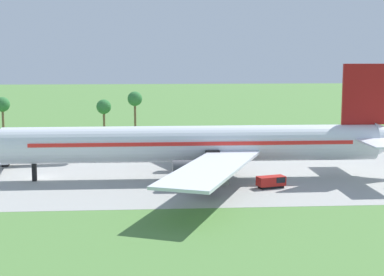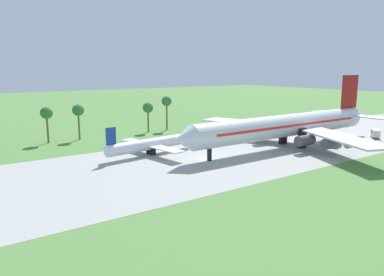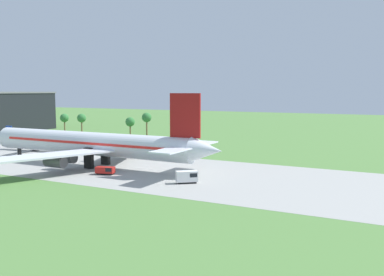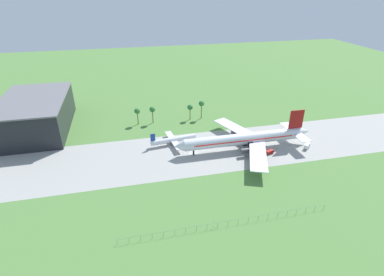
# 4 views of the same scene
# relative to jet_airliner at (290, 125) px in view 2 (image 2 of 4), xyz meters

# --- Properties ---
(ground_plane) EXTENTS (600.00, 600.00, 0.00)m
(ground_plane) POSITION_rel_jet_airliner_xyz_m (-27.96, 2.37, -6.04)
(ground_plane) COLOR #517F3D
(taxiway_strip) EXTENTS (320.00, 44.00, 0.02)m
(taxiway_strip) POSITION_rel_jet_airliner_xyz_m (-27.96, 2.37, -6.03)
(taxiway_strip) COLOR #9E9E99
(taxiway_strip) RESTS_ON ground_plane
(jet_airliner) EXTENTS (76.52, 62.36, 19.71)m
(jet_airliner) POSITION_rel_jet_airliner_xyz_m (0.00, 0.00, 0.00)
(jet_airliner) COLOR silver
(jet_airliner) RESTS_ON ground_plane
(regional_aircraft) EXTENTS (25.63, 23.18, 8.26)m
(regional_aircraft) POSITION_rel_jet_airliner_xyz_m (-36.81, 13.87, -3.32)
(regional_aircraft) COLOR silver
(regional_aircraft) RESTS_ON ground_plane
(baggage_tug) EXTENTS (4.88, 3.14, 1.89)m
(baggage_tug) POSITION_rel_jet_airliner_xyz_m (10.64, -7.82, -4.99)
(baggage_tug) COLOR black
(baggage_tug) RESTS_ON ground_plane
(catering_van) EXTENTS (4.92, 4.54, 2.73)m
(catering_van) POSITION_rel_jet_airliner_xyz_m (32.80, -7.19, -4.57)
(catering_van) COLOR black
(catering_van) RESTS_ON ground_plane
(palm_tree_row) EXTENTS (44.90, 3.60, 12.15)m
(palm_tree_row) POSITION_rel_jet_airliner_xyz_m (-32.79, 44.94, 2.93)
(palm_tree_row) COLOR brown
(palm_tree_row) RESTS_ON ground_plane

